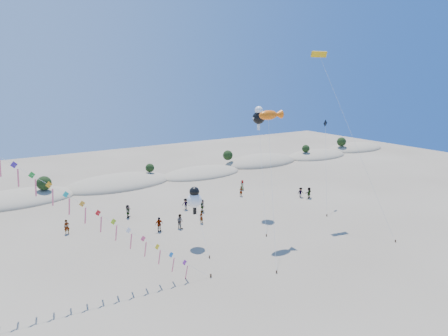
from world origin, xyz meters
TOP-DOWN VIEW (x-y plane):
  - ground at (0.00, 0.00)m, footprint 160.00×160.00m
  - dune_ridge at (1.06, 45.14)m, footprint 145.30×11.49m
  - fish_kite at (8.92, 14.69)m, footprint 7.19×8.96m
  - cartoon_kite_low at (0.03, 16.60)m, footprint 1.65×4.99m
  - cartoon_kite_high at (12.82, 21.93)m, footprint 5.94×9.19m
  - parafoil_kite at (18.84, 17.08)m, footprint 2.24×13.37m
  - dark_kite at (22.35, 18.49)m, footprint 4.91×5.44m
  - beachgoers at (7.07, 24.93)m, footprint 35.68×10.48m

SIDE VIEW (x-z plane):
  - ground at x=0.00m, z-range 0.00..0.00m
  - dune_ridge at x=1.06m, z-range -2.67..2.90m
  - beachgoers at x=7.07m, z-range -0.06..1.77m
  - cartoon_kite_low at x=0.03m, z-range 1.97..8.58m
  - dark_kite at x=22.35m, z-range 2.79..15.18m
  - cartoon_kite_high at x=12.82m, z-range 5.91..20.49m
  - fish_kite at x=8.92m, z-range 6.77..21.48m
  - parafoil_kite at x=18.84m, z-range 9.92..31.53m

